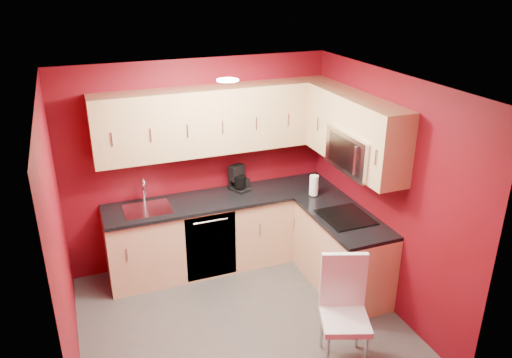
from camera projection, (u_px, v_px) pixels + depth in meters
floor at (242, 324)px, 5.18m from camera, size 3.20×3.20×0.00m
ceiling at (239, 85)px, 4.22m from camera, size 3.20×3.20×0.00m
wall_back at (199, 164)px, 5.99m from camera, size 3.20×0.00×3.20m
wall_front at (313, 310)px, 3.41m from camera, size 3.20×0.00×3.20m
wall_left at (60, 248)px, 4.17m from camera, size 0.00×3.00×3.00m
wall_right at (384, 192)px, 5.23m from camera, size 0.00×3.00×3.00m
base_cabinets_back at (224, 232)px, 6.11m from camera, size 2.80×0.60×0.87m
base_cabinets_right at (342, 253)px, 5.66m from camera, size 0.60×1.30×0.87m
countertop_back at (224, 199)px, 5.93m from camera, size 2.80×0.63×0.04m
countertop_right at (344, 218)px, 5.47m from camera, size 0.63×1.27×0.04m
upper_cabinets_back at (218, 119)px, 5.68m from camera, size 2.80×0.35×0.75m
upper_cabinets_right at (352, 124)px, 5.31m from camera, size 0.35×1.55×0.75m
microwave at (360, 151)px, 5.18m from camera, size 0.42×0.76×0.42m
cooktop at (345, 217)px, 5.43m from camera, size 0.50×0.55×0.01m
sink at (147, 206)px, 5.62m from camera, size 0.52×0.42×0.35m
dishwasher_front at (211, 247)px, 5.78m from camera, size 0.60×0.02×0.82m
downlight at (228, 80)px, 4.48m from camera, size 0.20×0.20×0.01m
coffee_maker at (240, 178)px, 6.05m from camera, size 0.27×0.30×0.31m
napkin_holder at (243, 184)px, 6.11m from camera, size 0.16×0.16×0.14m
paper_towel at (314, 186)px, 5.92m from camera, size 0.17×0.17×0.25m
dining_chair at (345, 315)px, 4.50m from camera, size 0.55×0.56×1.05m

